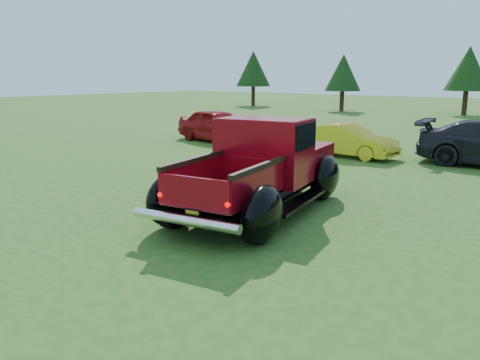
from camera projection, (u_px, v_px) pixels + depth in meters
The scene contains 7 objects.
ground at pixel (218, 222), 9.48m from camera, with size 120.00×120.00×0.00m, color #265518.
tree_far_west at pixel (253, 69), 44.98m from camera, with size 3.33×3.33×5.20m.
tree_west at pixel (343, 73), 38.18m from camera, with size 2.94×2.94×4.60m.
tree_mid_left at pixel (468, 69), 34.11m from camera, with size 3.20×3.20×5.00m.
pickup_truck at pixel (264, 166), 10.34m from camera, with size 3.33×5.66×2.00m.
show_car_red at pixel (218, 125), 20.81m from camera, with size 1.70×4.23×1.44m, color maroon.
show_car_yellow at pixel (348, 141), 16.99m from camera, with size 1.24×3.54×1.17m, color gold.
Camera 1 is at (6.05, -6.77, 2.90)m, focal length 35.00 mm.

